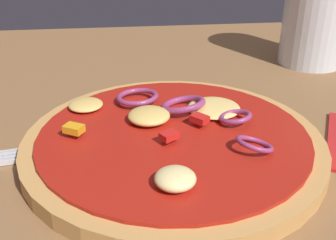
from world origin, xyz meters
TOP-DOWN VIEW (x-y plane):
  - dining_table at (0.00, 0.00)m, footprint 1.21×0.87m
  - pizza at (-0.00, 0.02)m, footprint 0.25×0.25m
  - beer_glass at (0.21, 0.22)m, footprint 0.08×0.08m

SIDE VIEW (x-z plane):
  - dining_table at x=0.00m, z-range 0.00..0.04m
  - pizza at x=0.00m, z-range 0.03..0.06m
  - beer_glass at x=0.21m, z-range 0.03..0.17m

